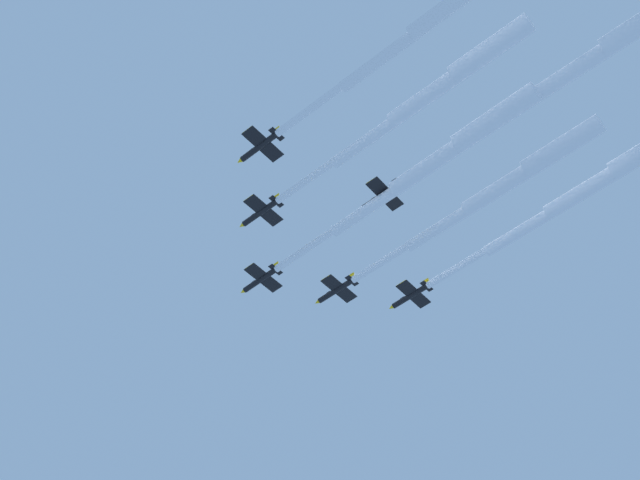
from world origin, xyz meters
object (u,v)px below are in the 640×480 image
jet_lead (431,163)px  jet_starboard_mid (586,189)px  jet_port_mid (456,1)px  jet_port_outer (574,70)px  jet_starboard_inner (501,187)px  jet_port_inner (428,95)px

jet_lead → jet_starboard_mid: bearing=-156.7°
jet_port_mid → jet_port_outer: bearing=-137.6°
jet_starboard_inner → jet_starboard_mid: 15.85m
jet_starboard_inner → jet_port_outer: (-14.48, 19.94, 1.93)m
jet_starboard_inner → jet_port_outer: 24.72m
jet_lead → jet_port_mid: size_ratio=0.98×
jet_lead → jet_starboard_mid: 29.22m
jet_lead → jet_port_mid: 30.30m
jet_lead → jet_port_inner: 13.03m
jet_lead → jet_port_outer: 29.12m
jet_lead → jet_port_outer: jet_port_outer is taller
jet_port_outer → jet_port_mid: bearing=42.4°
jet_port_inner → jet_starboard_mid: jet_port_inner is taller
jet_port_inner → jet_starboard_inner: size_ratio=1.01×
jet_port_mid → jet_port_outer: size_ratio=1.04×
jet_port_inner → jet_starboard_mid: bearing=-136.2°
jet_starboard_inner → jet_starboard_mid: size_ratio=0.97×
jet_lead → jet_port_outer: size_ratio=1.02×
jet_port_mid → jet_port_inner: bearing=-67.4°
jet_port_inner → jet_port_mid: 17.70m
jet_port_outer → jet_lead: bearing=-26.1°
jet_starboard_inner → jet_port_mid: jet_port_mid is taller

